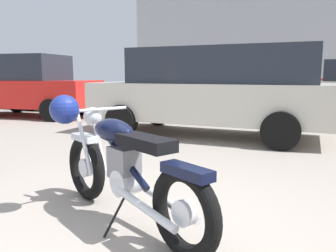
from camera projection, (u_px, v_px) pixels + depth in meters
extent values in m
plane|color=gray|center=(144.00, 238.00, 2.58)|extent=(80.00, 80.00, 0.00)
torus|color=black|center=(86.00, 167.00, 3.35)|extent=(0.62, 0.40, 0.64)
cylinder|color=silver|center=(86.00, 167.00, 3.35)|extent=(0.20, 0.16, 0.18)
torus|color=black|center=(184.00, 213.00, 2.25)|extent=(0.62, 0.40, 0.64)
cylinder|color=silver|center=(184.00, 213.00, 2.25)|extent=(0.20, 0.16, 0.18)
cube|color=silver|center=(85.00, 138.00, 3.30)|extent=(0.38, 0.29, 0.06)
cube|color=black|center=(187.00, 171.00, 2.19)|extent=(0.41, 0.30, 0.07)
cylinder|color=silver|center=(84.00, 142.00, 3.16)|extent=(0.27, 0.17, 0.58)
cylinder|color=silver|center=(98.00, 140.00, 3.25)|extent=(0.27, 0.17, 0.58)
sphere|color=silver|center=(93.00, 116.00, 3.14)|extent=(0.17, 0.17, 0.17)
cylinder|color=silver|center=(96.00, 110.00, 3.06)|extent=(0.32, 0.56, 0.03)
sphere|color=navy|center=(65.00, 110.00, 2.87)|extent=(0.25, 0.25, 0.25)
cylinder|color=black|center=(121.00, 154.00, 2.81)|extent=(0.69, 0.41, 0.47)
ellipsoid|color=black|center=(113.00, 131.00, 2.87)|extent=(0.56, 0.44, 0.20)
cube|color=black|center=(145.00, 142.00, 2.52)|extent=(0.57, 0.43, 0.09)
cube|color=slate|center=(124.00, 163.00, 2.78)|extent=(0.31, 0.28, 0.26)
cylinder|color=silver|center=(127.00, 182.00, 2.78)|extent=(0.29, 0.28, 0.22)
cylinder|color=silver|center=(144.00, 208.00, 2.44)|extent=(0.65, 0.39, 0.14)
cylinder|color=silver|center=(166.00, 201.00, 2.56)|extent=(0.65, 0.39, 0.14)
cylinder|color=black|center=(116.00, 214.00, 2.62)|extent=(0.13, 0.22, 0.33)
cylinder|color=black|center=(83.00, 105.00, 10.42)|extent=(0.62, 0.26, 0.60)
cylinder|color=black|center=(51.00, 110.00, 8.86)|extent=(0.62, 0.26, 0.60)
cylinder|color=black|center=(17.00, 103.00, 11.06)|extent=(0.62, 0.26, 0.60)
cube|color=red|center=(31.00, 93.00, 9.90)|extent=(4.06, 2.06, 0.76)
cube|color=#232833|center=(23.00, 68.00, 9.86)|extent=(2.55, 1.78, 0.72)
cylinder|color=black|center=(121.00, 121.00, 6.68)|extent=(0.64, 0.22, 0.64)
cylinder|color=black|center=(158.00, 112.00, 8.28)|extent=(0.64, 0.22, 0.64)
cylinder|color=black|center=(281.00, 131.00, 5.52)|extent=(0.64, 0.22, 0.64)
cylinder|color=black|center=(288.00, 118.00, 7.12)|extent=(0.64, 0.22, 0.64)
cube|color=beige|center=(208.00, 101.00, 6.84)|extent=(4.73, 1.84, 0.74)
cube|color=#232833|center=(223.00, 66.00, 6.62)|extent=(3.53, 1.66, 0.68)
cylinder|color=black|center=(333.00, 98.00, 13.41)|extent=(0.61, 0.23, 0.60)
cylinder|color=black|center=(333.00, 96.00, 14.87)|extent=(0.61, 0.23, 0.60)
cylinder|color=black|center=(308.00, 105.00, 10.24)|extent=(0.64, 0.30, 0.62)
cylinder|color=black|center=(317.00, 101.00, 11.69)|extent=(0.64, 0.30, 0.62)
cylinder|color=black|center=(24.00, 96.00, 14.38)|extent=(0.65, 0.31, 0.62)
cylinder|color=black|center=(29.00, 102.00, 11.52)|extent=(0.65, 0.31, 0.62)
cylinder|color=black|center=(68.00, 99.00, 12.96)|extent=(0.65, 0.31, 0.62)
cube|color=#23663D|center=(26.00, 89.00, 12.89)|extent=(4.44, 2.43, 0.72)
cube|color=#232833|center=(25.00, 71.00, 12.79)|extent=(2.24, 1.89, 0.64)
cube|color=#9EA0A8|center=(243.00, 44.00, 33.74)|extent=(19.27, 10.12, 8.54)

